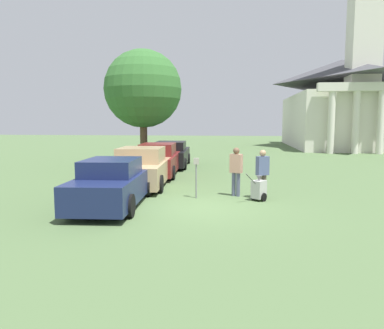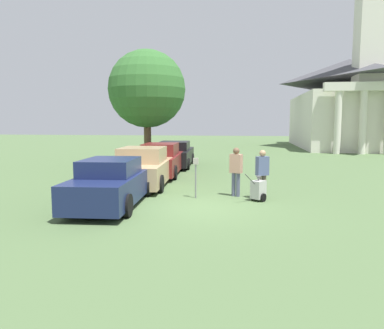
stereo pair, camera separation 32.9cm
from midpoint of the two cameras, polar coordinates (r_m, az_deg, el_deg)
name	(u,v)px [view 2 (the right image)]	position (r m, az deg, el deg)	size (l,w,h in m)	color
ground_plane	(197,208)	(11.62, 1.55, -6.59)	(120.00, 120.00, 0.00)	#4C663D
parked_car_navy	(112,184)	(12.07, -11.34, -2.86)	(2.13, 4.90, 1.49)	#19234C
parked_car_tan	(144,168)	(15.54, -6.80, -0.55)	(2.32, 4.99, 1.60)	tan
parked_car_maroon	(161,160)	(18.67, -4.22, 0.63)	(2.18, 5.29, 1.58)	maroon
parked_car_black	(175,155)	(22.15, -2.23, 1.50)	(2.27, 5.16, 1.49)	black
parking_meter	(196,170)	(12.89, 1.30, -0.89)	(0.18, 0.09, 1.40)	slate
person_worker	(236,169)	(13.30, 7.42, -0.64)	(0.47, 0.37, 1.74)	#515670
person_supervisor	(262,171)	(13.03, 11.36, -1.01)	(0.47, 0.40, 1.68)	#665B4C
equipment_cart	(258,190)	(12.73, 10.79, -3.77)	(0.74, 0.91, 1.00)	#B2B2AD
church	(349,96)	(41.89, 23.08, 9.62)	(9.92, 17.70, 25.22)	silver
shade_tree	(147,89)	(23.02, -6.47, 11.33)	(4.64, 4.64, 6.92)	brown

